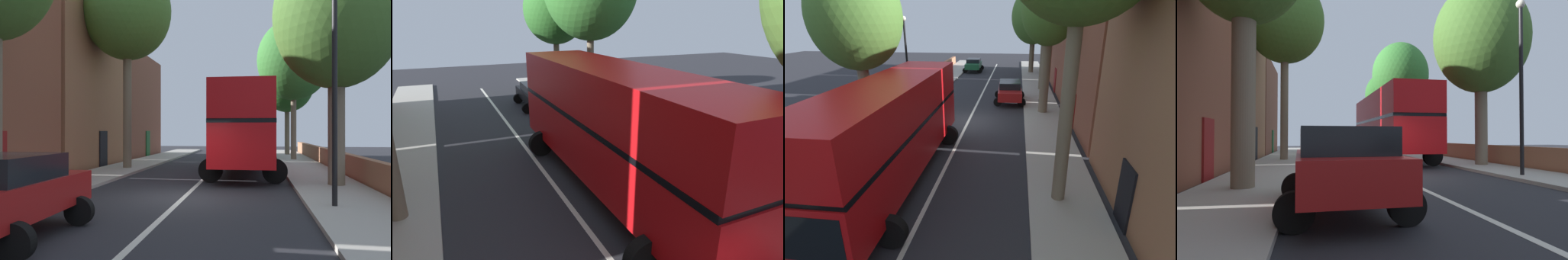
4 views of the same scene
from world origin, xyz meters
TOP-DOWN VIEW (x-y plane):
  - ground_plane at (0.00, 0.00)m, footprint 84.00×84.00m
  - road_centre_line at (0.00, 0.00)m, footprint 0.16×54.00m
  - sidewalk_left at (-4.90, 0.00)m, footprint 2.60×60.00m
  - sidewalk_right at (4.90, 0.00)m, footprint 2.60×60.00m
  - boundary_wall_right at (6.45, 0.00)m, footprint 0.36×54.00m
  - double_decker_bus at (1.70, 7.63)m, footprint 3.58×11.27m
  - parked_car_red_left_0 at (-2.50, -5.29)m, footprint 2.53×4.08m
  - parked_car_black_right_2 at (2.50, 19.28)m, footprint 2.61×4.60m
  - street_tree_right_1 at (4.89, 22.03)m, footprint 4.41×4.41m
  - street_tree_right_3 at (5.18, 2.91)m, footprint 4.65×4.65m
  - street_tree_right_5 at (4.88, 16.24)m, footprint 5.10×5.10m
  - street_tree_left_6 at (-4.65, 8.46)m, footprint 4.78×4.78m
  - lamppost_right at (4.30, -1.38)m, footprint 0.32×0.32m

SIDE VIEW (x-z plane):
  - ground_plane at x=0.00m, z-range 0.00..0.00m
  - road_centre_line at x=0.00m, z-range 0.00..0.01m
  - sidewalk_left at x=-4.90m, z-range 0.00..0.12m
  - sidewalk_right at x=4.90m, z-range 0.00..0.12m
  - boundary_wall_right at x=6.45m, z-range 0.00..1.04m
  - parked_car_black_right_2 at x=2.50m, z-range 0.12..1.66m
  - parked_car_red_left_0 at x=-2.50m, z-range 0.12..1.76m
  - double_decker_bus at x=1.70m, z-range 0.33..4.39m
  - lamppost_right at x=4.30m, z-range 0.65..6.96m
  - street_tree_right_1 at x=4.89m, z-range 1.88..10.18m
  - street_tree_right_3 at x=5.18m, z-range 1.84..10.82m
  - street_tree_right_5 at x=4.88m, z-range 2.17..12.04m
  - street_tree_left_6 at x=-4.65m, z-range 2.99..14.14m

